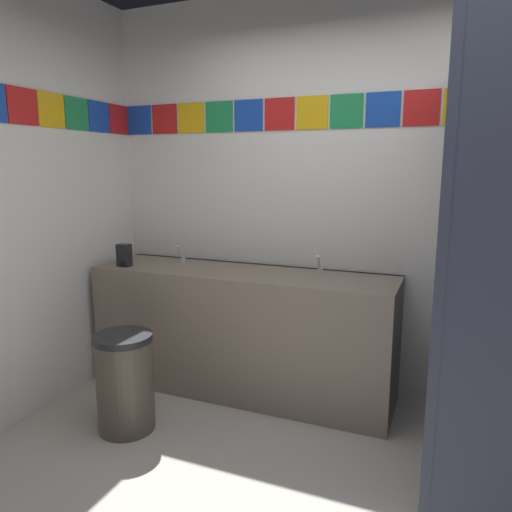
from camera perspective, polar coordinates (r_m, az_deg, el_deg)
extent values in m
cube|color=white|center=(3.29, 14.51, 6.72)|extent=(3.93, 0.08, 2.73)
cube|color=#1947B7|center=(3.97, -13.72, 15.39)|extent=(0.22, 0.01, 0.22)
cube|color=red|center=(3.84, -10.82, 15.68)|extent=(0.22, 0.01, 0.22)
cube|color=yellow|center=(3.72, -7.72, 15.94)|extent=(0.22, 0.01, 0.22)
cube|color=#1E8C4C|center=(3.61, -4.41, 16.17)|extent=(0.22, 0.01, 0.22)
cube|color=#1947B7|center=(3.51, -0.90, 16.35)|extent=(0.22, 0.01, 0.22)
cube|color=red|center=(3.43, 2.80, 16.49)|extent=(0.22, 0.01, 0.22)
cube|color=yellow|center=(3.36, 6.68, 16.56)|extent=(0.22, 0.01, 0.22)
cube|color=#1E8C4C|center=(3.30, 10.70, 16.56)|extent=(0.22, 0.01, 0.22)
cube|color=#1947B7|center=(3.26, 14.85, 16.48)|extent=(0.22, 0.01, 0.22)
cube|color=red|center=(3.23, 19.07, 16.31)|extent=(0.22, 0.01, 0.22)
cube|color=yellow|center=(3.23, 23.33, 16.05)|extent=(0.22, 0.01, 0.22)
cube|color=#1E8C4C|center=(3.23, 27.58, 15.71)|extent=(0.22, 0.01, 0.22)
cube|color=red|center=(3.29, -26.00, 15.72)|extent=(0.01, 0.22, 0.22)
cube|color=yellow|center=(3.45, -23.14, 15.65)|extent=(0.01, 0.22, 0.22)
cube|color=#1E8C4C|center=(3.61, -20.53, 15.55)|extent=(0.01, 0.22, 0.22)
cube|color=#1947B7|center=(3.78, -18.15, 15.44)|extent=(0.01, 0.22, 0.22)
cube|color=red|center=(3.95, -15.98, 15.31)|extent=(0.01, 0.22, 0.22)
cube|color=gray|center=(3.41, -1.72, -8.91)|extent=(2.10, 0.57, 0.86)
cube|color=gray|center=(3.54, 0.02, -1.58)|extent=(2.10, 0.03, 0.08)
cylinder|color=#F1EAC7|center=(3.52, -9.80, -2.05)|extent=(0.34, 0.34, 0.10)
cylinder|color=#F1EAC7|center=(3.10, 6.94, -3.69)|extent=(0.34, 0.34, 0.10)
cylinder|color=silver|center=(3.62, -8.67, -0.38)|extent=(0.04, 0.04, 0.05)
cylinder|color=silver|center=(3.57, -9.11, 0.59)|extent=(0.02, 0.06, 0.09)
cylinder|color=silver|center=(3.21, 7.64, -1.73)|extent=(0.04, 0.04, 0.05)
cylinder|color=silver|center=(3.15, 7.44, -0.66)|extent=(0.02, 0.06, 0.09)
cube|color=black|center=(3.57, -15.39, 0.11)|extent=(0.09, 0.07, 0.16)
cylinder|color=black|center=(3.54, -15.79, -0.97)|extent=(0.02, 0.02, 0.03)
cube|color=#33384C|center=(2.47, 21.40, -1.85)|extent=(0.04, 1.58, 2.13)
cylinder|color=silver|center=(1.70, 21.67, -3.57)|extent=(0.02, 0.02, 0.10)
cylinder|color=brown|center=(3.07, -15.26, -14.61)|extent=(0.34, 0.34, 0.56)
cylinder|color=#262628|center=(2.96, -15.55, -9.36)|extent=(0.34, 0.34, 0.04)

